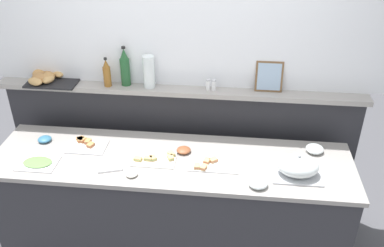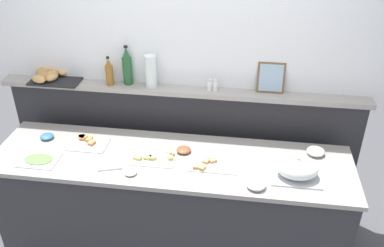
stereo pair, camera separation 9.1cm
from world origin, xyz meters
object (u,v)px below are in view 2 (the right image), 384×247
at_px(sandwich_platter_rear, 154,158).
at_px(condiment_bowl_cream, 184,150).
at_px(wine_bottle_green, 127,67).
at_px(bread_basket, 51,75).
at_px(cold_cuts_platter, 39,160).
at_px(pepper_shaker, 215,85).
at_px(sandwich_platter_front, 88,143).
at_px(water_carafe, 151,71).
at_px(vinegar_bottle_amber, 109,72).
at_px(framed_picture, 271,78).
at_px(sandwich_platter_side, 210,165).
at_px(condiment_bowl_red, 130,173).
at_px(napkin_stack, 110,163).
at_px(glass_bowl_medium, 316,152).
at_px(serving_cloche, 297,169).
at_px(glass_bowl_large, 256,185).
at_px(condiment_bowl_teal, 47,136).
at_px(salt_shaker, 210,85).

height_order(sandwich_platter_rear, condiment_bowl_cream, same).
distance_m(wine_bottle_green, bread_basket, 0.65).
height_order(cold_cuts_platter, pepper_shaker, pepper_shaker).
relative_size(sandwich_platter_front, pepper_shaker, 3.33).
height_order(bread_basket, water_carafe, water_carafe).
relative_size(vinegar_bottle_amber, framed_picture, 1.01).
bearing_deg(sandwich_platter_side, sandwich_platter_front, 171.04).
height_order(condiment_bowl_cream, wine_bottle_green, wine_bottle_green).
distance_m(condiment_bowl_red, napkin_stack, 0.21).
relative_size(glass_bowl_medium, water_carafe, 0.52).
distance_m(serving_cloche, glass_bowl_large, 0.31).
bearing_deg(condiment_bowl_red, serving_cloche, 6.48).
relative_size(sandwich_platter_side, cold_cuts_platter, 1.29).
height_order(condiment_bowl_red, water_carafe, water_carafe).
bearing_deg(framed_picture, wine_bottle_green, -179.30).
distance_m(sandwich_platter_rear, condiment_bowl_teal, 0.91).
xyz_separation_m(cold_cuts_platter, condiment_bowl_red, (0.70, -0.06, 0.01)).
distance_m(condiment_bowl_teal, bread_basket, 0.50).
xyz_separation_m(glass_bowl_medium, condiment_bowl_teal, (-2.06, -0.08, -0.01)).
bearing_deg(napkin_stack, condiment_bowl_red, -29.08).
distance_m(cold_cuts_platter, vinegar_bottle_amber, 0.84).
distance_m(pepper_shaker, bread_basket, 1.33).
relative_size(condiment_bowl_red, salt_shaker, 0.96).
xyz_separation_m(sandwich_platter_front, condiment_bowl_teal, (-0.34, 0.03, 0.01)).
distance_m(sandwich_platter_rear, pepper_shaker, 0.73).
distance_m(sandwich_platter_rear, glass_bowl_large, 0.77).
distance_m(condiment_bowl_cream, condiment_bowl_red, 0.45).
bearing_deg(wine_bottle_green, condiment_bowl_teal, -149.53).
bearing_deg(pepper_shaker, water_carafe, 180.00).
height_order(cold_cuts_platter, bread_basket, bread_basket).
bearing_deg(sandwich_platter_side, napkin_stack, -174.31).
bearing_deg(vinegar_bottle_amber, water_carafe, 2.63).
bearing_deg(serving_cloche, glass_bowl_medium, 61.87).
xyz_separation_m(sandwich_platter_front, napkin_stack, (0.25, -0.22, -0.00)).
xyz_separation_m(sandwich_platter_front, pepper_shaker, (0.94, 0.35, 0.38)).
distance_m(napkin_stack, bread_basket, 0.94).
height_order(sandwich_platter_rear, framed_picture, framed_picture).
distance_m(sandwich_platter_rear, water_carafe, 0.68).
relative_size(wine_bottle_green, salt_shaker, 3.63).
relative_size(cold_cuts_platter, glass_bowl_large, 2.14).
height_order(sandwich_platter_front, cold_cuts_platter, sandwich_platter_front).
bearing_deg(serving_cloche, sandwich_platter_side, 175.71).
height_order(glass_bowl_medium, pepper_shaker, pepper_shaker).
xyz_separation_m(vinegar_bottle_amber, framed_picture, (1.25, 0.05, 0.01)).
xyz_separation_m(sandwich_platter_rear, salt_shaker, (0.35, 0.48, 0.38)).
xyz_separation_m(condiment_bowl_teal, framed_picture, (1.70, 0.36, 0.45)).
distance_m(condiment_bowl_cream, framed_picture, 0.85).
xyz_separation_m(sandwich_platter_front, vinegar_bottle_amber, (0.11, 0.34, 0.45)).
relative_size(sandwich_platter_rear, pepper_shaker, 3.64).
bearing_deg(sandwich_platter_front, sandwich_platter_rear, -12.86).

